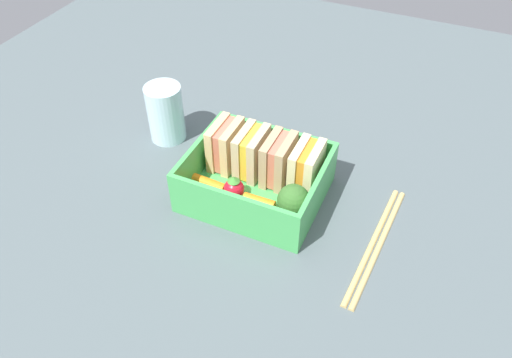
# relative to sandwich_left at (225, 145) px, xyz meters

# --- Properties ---
(ground_plane) EXTENTS (1.20, 1.20, 0.02)m
(ground_plane) POSITION_rel_sandwich_left_xyz_m (0.06, -0.03, -0.05)
(ground_plane) COLOR #4F5C5F
(bento_tray) EXTENTS (0.17, 0.14, 0.01)m
(bento_tray) POSITION_rel_sandwich_left_xyz_m (0.06, -0.03, -0.04)
(bento_tray) COLOR #47B358
(bento_tray) RESTS_ON ground_plane
(bento_rim) EXTENTS (0.17, 0.14, 0.05)m
(bento_rim) POSITION_rel_sandwich_left_xyz_m (0.06, -0.03, -0.01)
(bento_rim) COLOR #47B358
(bento_rim) RESTS_ON bento_tray
(sandwich_left) EXTENTS (0.03, 0.06, 0.06)m
(sandwich_left) POSITION_rel_sandwich_left_xyz_m (0.00, 0.00, 0.00)
(sandwich_left) COLOR #E5BC81
(sandwich_left) RESTS_ON bento_tray
(sandwich_center_left) EXTENTS (0.03, 0.06, 0.06)m
(sandwich_center_left) POSITION_rel_sandwich_left_xyz_m (0.04, 0.00, 0.00)
(sandwich_center_left) COLOR #D4B88B
(sandwich_center_left) RESTS_ON bento_tray
(sandwich_center) EXTENTS (0.03, 0.06, 0.06)m
(sandwich_center) POSITION_rel_sandwich_left_xyz_m (0.07, 0.00, 0.00)
(sandwich_center) COLOR tan
(sandwich_center) RESTS_ON bento_tray
(sandwich_center_right) EXTENTS (0.03, 0.06, 0.06)m
(sandwich_center_right) POSITION_rel_sandwich_left_xyz_m (0.11, 0.00, 0.00)
(sandwich_center_right) COLOR beige
(sandwich_center_right) RESTS_ON bento_tray
(carrot_stick_left) EXTENTS (0.05, 0.02, 0.01)m
(carrot_stick_left) POSITION_rel_sandwich_left_xyz_m (-0.00, -0.05, -0.02)
(carrot_stick_left) COLOR orange
(carrot_stick_left) RESTS_ON bento_tray
(strawberry_far_left) EXTENTS (0.03, 0.03, 0.03)m
(strawberry_far_left) POSITION_rel_sandwich_left_xyz_m (0.04, -0.05, -0.02)
(strawberry_far_left) COLOR red
(strawberry_far_left) RESTS_ON bento_tray
(carrot_stick_far_left) EXTENTS (0.04, 0.01, 0.01)m
(carrot_stick_far_left) POSITION_rel_sandwich_left_xyz_m (0.07, -0.06, -0.02)
(carrot_stick_far_left) COLOR orange
(carrot_stick_far_left) RESTS_ON bento_tray
(broccoli_floret) EXTENTS (0.04, 0.04, 0.05)m
(broccoli_floret) POSITION_rel_sandwich_left_xyz_m (0.12, -0.05, -0.01)
(broccoli_floret) COLOR #86BF61
(broccoli_floret) RESTS_ON bento_tray
(chopstick_pair) EXTENTS (0.03, 0.20, 0.01)m
(chopstick_pair) POSITION_rel_sandwich_left_xyz_m (0.22, -0.05, -0.04)
(chopstick_pair) COLOR tan
(chopstick_pair) RESTS_ON ground_plane
(drinking_glass) EXTENTS (0.05, 0.05, 0.08)m
(drinking_glass) POSITION_rel_sandwich_left_xyz_m (-0.11, 0.03, -0.00)
(drinking_glass) COLOR silver
(drinking_glass) RESTS_ON ground_plane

